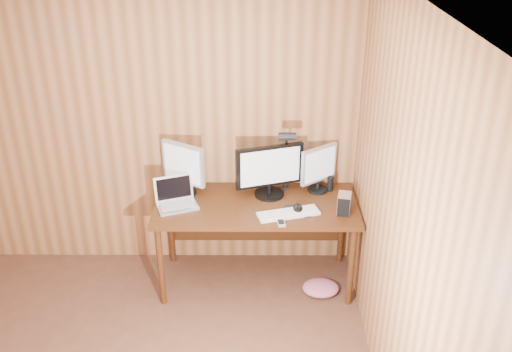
{
  "coord_description": "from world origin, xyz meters",
  "views": [
    {
      "loc": [
        0.95,
        -2.28,
        2.98
      ],
      "look_at": [
        0.93,
        1.58,
        1.02
      ],
      "focal_mm": 40.0,
      "sensor_mm": 36.0,
      "label": 1
    }
  ],
  "objects_px": {
    "monitor_center": "(270,170)",
    "monitor_left": "(183,167)",
    "mouse": "(298,208)",
    "speaker": "(330,184)",
    "desk_lamp": "(286,152)",
    "keyboard": "(288,213)",
    "phone": "(281,223)",
    "monitor_right": "(319,168)",
    "desk": "(256,212)",
    "hard_drive": "(344,204)",
    "laptop": "(176,198)"
  },
  "relations": [
    {
      "from": "laptop",
      "to": "keyboard",
      "type": "bearing_deg",
      "value": -30.43
    },
    {
      "from": "laptop",
      "to": "monitor_right",
      "type": "bearing_deg",
      "value": -8.96
    },
    {
      "from": "mouse",
      "to": "hard_drive",
      "type": "distance_m",
      "value": 0.35
    },
    {
      "from": "monitor_right",
      "to": "keyboard",
      "type": "relative_size",
      "value": 0.79
    },
    {
      "from": "monitor_center",
      "to": "desk_lamp",
      "type": "bearing_deg",
      "value": 1.64
    },
    {
      "from": "phone",
      "to": "keyboard",
      "type": "bearing_deg",
      "value": 56.8
    },
    {
      "from": "monitor_center",
      "to": "monitor_left",
      "type": "bearing_deg",
      "value": 160.45
    },
    {
      "from": "phone",
      "to": "speaker",
      "type": "distance_m",
      "value": 0.67
    },
    {
      "from": "laptop",
      "to": "hard_drive",
      "type": "height_order",
      "value": "laptop"
    },
    {
      "from": "desk",
      "to": "monitor_right",
      "type": "xyz_separation_m",
      "value": [
        0.5,
        0.14,
        0.33
      ]
    },
    {
      "from": "monitor_left",
      "to": "speaker",
      "type": "xyz_separation_m",
      "value": [
        1.19,
        0.06,
        -0.18
      ]
    },
    {
      "from": "monitor_right",
      "to": "mouse",
      "type": "distance_m",
      "value": 0.42
    },
    {
      "from": "monitor_center",
      "to": "laptop",
      "type": "height_order",
      "value": "monitor_center"
    },
    {
      "from": "hard_drive",
      "to": "desk",
      "type": "bearing_deg",
      "value": 175.21
    },
    {
      "from": "monitor_left",
      "to": "mouse",
      "type": "relative_size",
      "value": 3.77
    },
    {
      "from": "mouse",
      "to": "speaker",
      "type": "height_order",
      "value": "speaker"
    },
    {
      "from": "mouse",
      "to": "phone",
      "type": "height_order",
      "value": "mouse"
    },
    {
      "from": "monitor_right",
      "to": "mouse",
      "type": "xyz_separation_m",
      "value": [
        -0.18,
        -0.33,
        -0.18
      ]
    },
    {
      "from": "mouse",
      "to": "desk_lamp",
      "type": "bearing_deg",
      "value": 113.98
    },
    {
      "from": "monitor_right",
      "to": "hard_drive",
      "type": "relative_size",
      "value": 2.48
    },
    {
      "from": "monitor_right",
      "to": "hard_drive",
      "type": "xyz_separation_m",
      "value": [
        0.17,
        -0.35,
        -0.13
      ]
    },
    {
      "from": "monitor_left",
      "to": "monitor_right",
      "type": "xyz_separation_m",
      "value": [
        1.08,
        0.05,
        -0.03
      ]
    },
    {
      "from": "monitor_left",
      "to": "monitor_right",
      "type": "height_order",
      "value": "monitor_left"
    },
    {
      "from": "desk_lamp",
      "to": "keyboard",
      "type": "bearing_deg",
      "value": -102.36
    },
    {
      "from": "keyboard",
      "to": "mouse",
      "type": "height_order",
      "value": "mouse"
    },
    {
      "from": "monitor_left",
      "to": "desk_lamp",
      "type": "xyz_separation_m",
      "value": [
        0.82,
        0.02,
        0.13
      ]
    },
    {
      "from": "hard_drive",
      "to": "phone",
      "type": "distance_m",
      "value": 0.52
    },
    {
      "from": "desk",
      "to": "hard_drive",
      "type": "distance_m",
      "value": 0.73
    },
    {
      "from": "monitor_right",
      "to": "desk_lamp",
      "type": "height_order",
      "value": "desk_lamp"
    },
    {
      "from": "monitor_center",
      "to": "hard_drive",
      "type": "xyz_separation_m",
      "value": [
        0.56,
        -0.27,
        -0.15
      ]
    },
    {
      "from": "monitor_left",
      "to": "speaker",
      "type": "height_order",
      "value": "monitor_left"
    },
    {
      "from": "desk",
      "to": "monitor_left",
      "type": "height_order",
      "value": "monitor_left"
    },
    {
      "from": "desk",
      "to": "laptop",
      "type": "xyz_separation_m",
      "value": [
        -0.63,
        -0.09,
        0.18
      ]
    },
    {
      "from": "laptop",
      "to": "phone",
      "type": "xyz_separation_m",
      "value": [
        0.82,
        -0.28,
        -0.05
      ]
    },
    {
      "from": "monitor_left",
      "to": "laptop",
      "type": "distance_m",
      "value": 0.26
    },
    {
      "from": "desk",
      "to": "hard_drive",
      "type": "bearing_deg",
      "value": -16.93
    },
    {
      "from": "laptop",
      "to": "speaker",
      "type": "height_order",
      "value": "laptop"
    },
    {
      "from": "phone",
      "to": "desk_lamp",
      "type": "relative_size",
      "value": 0.2
    },
    {
      "from": "mouse",
      "to": "desk_lamp",
      "type": "distance_m",
      "value": 0.46
    },
    {
      "from": "monitor_right",
      "to": "phone",
      "type": "relative_size",
      "value": 3.35
    },
    {
      "from": "monitor_left",
      "to": "laptop",
      "type": "relative_size",
      "value": 1.2
    },
    {
      "from": "monitor_left",
      "to": "desk_lamp",
      "type": "relative_size",
      "value": 0.75
    },
    {
      "from": "mouse",
      "to": "hard_drive",
      "type": "height_order",
      "value": "hard_drive"
    },
    {
      "from": "speaker",
      "to": "desk_lamp",
      "type": "height_order",
      "value": "desk_lamp"
    },
    {
      "from": "monitor_center",
      "to": "monitor_left",
      "type": "distance_m",
      "value": 0.69
    },
    {
      "from": "desk",
      "to": "monitor_right",
      "type": "relative_size",
      "value": 4.09
    },
    {
      "from": "monitor_left",
      "to": "hard_drive",
      "type": "xyz_separation_m",
      "value": [
        1.25,
        -0.3,
        -0.16
      ]
    },
    {
      "from": "monitor_right",
      "to": "desk_lamp",
      "type": "xyz_separation_m",
      "value": [
        -0.27,
        -0.03,
        0.16
      ]
    },
    {
      "from": "monitor_center",
      "to": "speaker",
      "type": "xyz_separation_m",
      "value": [
        0.5,
        0.08,
        -0.16
      ]
    },
    {
      "from": "desk",
      "to": "desk_lamp",
      "type": "relative_size",
      "value": 2.71
    }
  ]
}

